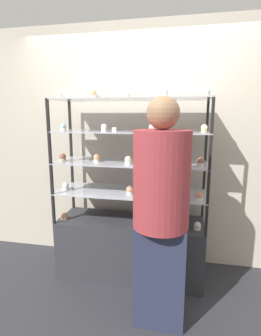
{
  "coord_description": "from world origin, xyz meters",
  "views": [
    {
      "loc": [
        0.5,
        -2.46,
        1.63
      ],
      "look_at": [
        0.0,
        0.0,
        1.14
      ],
      "focal_mm": 28.0,
      "sensor_mm": 36.0,
      "label": 1
    }
  ],
  "objects": [
    {
      "name": "cupcake_11",
      "position": [
        0.21,
        -0.06,
        1.53
      ],
      "size": [
        0.06,
        0.06,
        0.07
      ],
      "color": "beige",
      "rests_on": "display_riser_upper"
    },
    {
      "name": "display_riser_middle",
      "position": [
        0.0,
        0.0,
        1.18
      ],
      "size": [
        1.46,
        0.5,
        0.3
      ],
      "color": "black",
      "rests_on": "display_riser_lower"
    },
    {
      "name": "cupcake_5",
      "position": [
        -0.68,
        -0.07,
        1.23
      ],
      "size": [
        0.07,
        0.07,
        0.08
      ],
      "color": "#CCB28C",
      "rests_on": "display_riser_middle"
    },
    {
      "name": "price_tag_3",
      "position": [
        -0.1,
        -0.23,
        1.52
      ],
      "size": [
        0.04,
        0.0,
        0.04
      ],
      "color": "white",
      "rests_on": "display_riser_upper"
    },
    {
      "name": "cupcake_6",
      "position": [
        -0.33,
        -0.05,
        1.23
      ],
      "size": [
        0.07,
        0.07,
        0.08
      ],
      "color": "beige",
      "rests_on": "display_riser_middle"
    },
    {
      "name": "cupcake_0",
      "position": [
        -0.66,
        -0.13,
        0.63
      ],
      "size": [
        0.07,
        0.07,
        0.07
      ],
      "color": "white",
      "rests_on": "display_base"
    },
    {
      "name": "cupcake_9",
      "position": [
        -0.67,
        -0.04,
        1.53
      ],
      "size": [
        0.06,
        0.06,
        0.07
      ],
      "color": "white",
      "rests_on": "display_riser_upper"
    },
    {
      "name": "display_riser_top",
      "position": [
        0.0,
        0.0,
        1.78
      ],
      "size": [
        1.46,
        0.5,
        0.3
      ],
      "color": "black",
      "rests_on": "display_riser_upper"
    },
    {
      "name": "ground_plane",
      "position": [
        0.0,
        0.0,
        0.0
      ],
      "size": [
        20.0,
        20.0,
        0.0
      ],
      "primitive_type": "plane",
      "color": "#2D2D33"
    },
    {
      "name": "display_base",
      "position": [
        0.0,
        0.0,
        0.3
      ],
      "size": [
        1.46,
        0.5,
        0.6
      ],
      "color": "#333338",
      "rests_on": "ground_plane"
    },
    {
      "name": "cupcake_3",
      "position": [
        0.01,
        -0.08,
        0.93
      ],
      "size": [
        0.07,
        0.07,
        0.08
      ],
      "color": "beige",
      "rests_on": "display_riser_lower"
    },
    {
      "name": "price_tag_4",
      "position": [
        -0.51,
        -0.23,
        1.82
      ],
      "size": [
        0.04,
        0.0,
        0.04
      ],
      "color": "white",
      "rests_on": "display_riser_top"
    },
    {
      "name": "cupcake_12",
      "position": [
        0.67,
        -0.05,
        1.53
      ],
      "size": [
        0.06,
        0.06,
        0.07
      ],
      "color": "#CCB28C",
      "rests_on": "display_riser_upper"
    },
    {
      "name": "cupcake_17",
      "position": [
        0.67,
        -0.1,
        1.83
      ],
      "size": [
        0.06,
        0.06,
        0.08
      ],
      "color": "#CCB28C",
      "rests_on": "display_riser_top"
    },
    {
      "name": "layer_cake_centerpiece",
      "position": [
        0.15,
        0.06,
        0.66
      ],
      "size": [
        0.22,
        0.22,
        0.13
      ],
      "color": "beige",
      "rests_on": "display_base"
    },
    {
      "name": "cupcake_13",
      "position": [
        -0.66,
        -0.1,
        1.83
      ],
      "size": [
        0.06,
        0.06,
        0.08
      ],
      "color": "beige",
      "rests_on": "display_riser_top"
    },
    {
      "name": "price_tag_2",
      "position": [
        0.42,
        -0.23,
        1.22
      ],
      "size": [
        0.04,
        0.0,
        0.04
      ],
      "color": "white",
      "rests_on": "display_riser_middle"
    },
    {
      "name": "cupcake_15",
      "position": [
        -0.01,
        -0.1,
        1.83
      ],
      "size": [
        0.06,
        0.06,
        0.08
      ],
      "color": "#CCB28C",
      "rests_on": "display_riser_top"
    },
    {
      "name": "display_riser_lower",
      "position": [
        0.0,
        0.0,
        0.88
      ],
      "size": [
        1.46,
        0.5,
        0.3
      ],
      "color": "black",
      "rests_on": "display_base"
    },
    {
      "name": "customer_figure",
      "position": [
        0.35,
        -0.61,
        0.95
      ],
      "size": [
        0.41,
        0.41,
        1.77
      ],
      "color": "#282D47",
      "rests_on": "ground_plane"
    },
    {
      "name": "price_tag_0",
      "position": [
        0.37,
        -0.23,
        0.62
      ],
      "size": [
        0.04,
        0.0,
        0.04
      ],
      "color": "white",
      "rests_on": "display_base"
    },
    {
      "name": "back_wall",
      "position": [
        0.0,
        0.39,
        1.3
      ],
      "size": [
        8.0,
        0.05,
        2.6
      ],
      "color": "beige",
      "rests_on": "ground_plane"
    },
    {
      "name": "display_riser_upper",
      "position": [
        0.0,
        0.0,
        1.48
      ],
      "size": [
        1.46,
        0.5,
        0.3
      ],
      "color": "black",
      "rests_on": "display_riser_middle"
    },
    {
      "name": "cupcake_1",
      "position": [
        0.66,
        -0.1,
        0.63
      ],
      "size": [
        0.07,
        0.07,
        0.07
      ],
      "color": "white",
      "rests_on": "display_base"
    },
    {
      "name": "sheet_cake_frosted",
      "position": [
        0.28,
        0.02,
        1.23
      ],
      "size": [
        0.19,
        0.17,
        0.07
      ],
      "color": "beige",
      "rests_on": "display_riser_middle"
    },
    {
      "name": "donut_glazed",
      "position": [
        -0.28,
        -0.0,
        1.82
      ],
      "size": [
        0.14,
        0.14,
        0.04
      ],
      "color": "#EFE5CC",
      "rests_on": "display_riser_top"
    },
    {
      "name": "cupcake_10",
      "position": [
        -0.23,
        -0.1,
        1.53
      ],
      "size": [
        0.06,
        0.06,
        0.07
      ],
      "color": "white",
      "rests_on": "display_riser_upper"
    },
    {
      "name": "price_tag_1",
      "position": [
        0.27,
        -0.23,
        0.92
      ],
      "size": [
        0.04,
        0.0,
        0.04
      ],
      "color": "white",
      "rests_on": "display_riser_lower"
    },
    {
      "name": "cupcake_7",
      "position": [
        -0.0,
        -0.11,
        1.23
      ],
      "size": [
        0.07,
        0.07,
        0.08
      ],
      "color": "white",
      "rests_on": "display_riser_middle"
    },
    {
      "name": "cupcake_16",
      "position": [
        0.32,
        -0.1,
        1.83
      ],
      "size": [
        0.06,
        0.06,
        0.08
      ],
      "color": "beige",
      "rests_on": "display_riser_top"
    },
    {
      "name": "cupcake_2",
      "position": [
        -0.67,
        -0.06,
        0.93
      ],
      "size": [
        0.07,
        0.07,
        0.08
      ],
      "color": "beige",
      "rests_on": "display_riser_lower"
    },
    {
      "name": "cupcake_14",
      "position": [
        -0.33,
        -0.1,
        1.83
      ],
      "size": [
        0.06,
        0.06,
        0.08
      ],
      "color": "beige",
      "rests_on": "display_riser_top"
    },
    {
      "name": "cupcake_4",
      "position": [
        0.66,
        -0.13,
        0.93
      ],
      "size": [
        0.07,
        0.07,
        0.08
      ],
      "color": "white",
      "rests_on": "display_riser_lower"
    },
    {
      "name": "cupcake_8",
      "position": [
        0.66,
        -0.06,
        1.23
      ],
      "size": [
        0.07,
        0.07,
        0.08
      ],
      "color": "beige",
      "rests_on": "display_riser_middle"
    }
  ]
}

